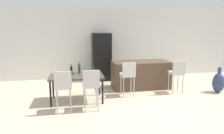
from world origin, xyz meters
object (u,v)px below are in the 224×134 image
bar_chair_left (128,74)px  potted_plant (170,70)px  dining_table (76,78)px  dining_chair_near (63,85)px  wine_bottle_near (79,69)px  floor_vase (218,82)px  refrigerator (101,57)px  wine_bottle_corner (71,70)px  wine_glass_left (93,73)px  kitchen_island (140,75)px  bar_chair_middle (177,72)px  dining_chair_far (91,84)px  wine_bottle_far (93,71)px

bar_chair_left → potted_plant: (2.44, 2.22, -0.40)m
dining_table → dining_chair_near: 0.87m
wine_bottle_near → floor_vase: size_ratio=0.40×
refrigerator → potted_plant: 3.00m
bar_chair_left → wine_bottle_corner: size_ratio=3.63×
wine_bottle_corner → potted_plant: (4.10, 2.20, -0.56)m
dining_table → refrigerator: (1.03, 2.34, 0.24)m
dining_chair_near → wine_bottle_corner: 0.97m
bar_chair_left → refrigerator: bearing=102.4°
bar_chair_left → wine_glass_left: bar_chair_left is taller
kitchen_island → wine_bottle_corner: size_ratio=6.60×
wine_glass_left → potted_plant: 4.46m
wine_bottle_near → refrigerator: size_ratio=0.18×
dining_table → wine_glass_left: 0.58m
floor_vase → refrigerator: bearing=145.3°
dining_chair_near → wine_bottle_near: (0.42, 1.05, 0.18)m
kitchen_island → bar_chair_middle: (0.92, -0.84, 0.24)m
dining_chair_far → refrigerator: refrigerator is taller
wine_bottle_near → bar_chair_left: bearing=-5.4°
dining_table → potted_plant: (3.96, 2.33, -0.38)m
kitchen_island → wine_glass_left: 2.21m
dining_chair_near → refrigerator: bearing=66.6°
bar_chair_middle → wine_glass_left: 2.71m
wine_bottle_corner → bar_chair_middle: bearing=-0.4°
refrigerator → bar_chair_middle: bearing=-47.1°
wine_glass_left → refrigerator: 2.75m
wine_glass_left → potted_plant: (3.53, 2.67, -0.56)m
kitchen_island → floor_vase: bearing=-23.5°
dining_table → bar_chair_middle: bearing=2.1°
wine_bottle_near → dining_chair_far: bearing=-77.0°
dining_chair_near → wine_bottle_corner: bearing=78.2°
dining_table → wine_bottle_corner: 0.26m
bar_chair_middle → potted_plant: 2.41m
kitchen_island → refrigerator: bearing=129.7°
dining_chair_near → wine_glass_left: dining_chair_near is taller
kitchen_island → dining_chair_far: size_ratio=1.82×
refrigerator → potted_plant: (2.93, -0.01, -0.62)m
potted_plant → floor_vase: bearing=-78.1°
dining_table → floor_vase: 4.48m
bar_chair_left → wine_bottle_corner: bar_chair_left is taller
bar_chair_middle → dining_chair_near: bearing=-165.1°
bar_chair_middle → wine_bottle_corner: (-3.23, 0.02, 0.16)m
bar_chair_middle → floor_vase: size_ratio=1.29×
wine_bottle_far → bar_chair_left: bearing=8.1°
dining_table → potted_plant: bearing=30.5°
wine_bottle_corner → dining_chair_near: bearing=-101.8°
bar_chair_left → wine_bottle_near: size_ratio=3.24×
kitchen_island → potted_plant: (1.78, 1.38, -0.16)m
kitchen_island → refrigerator: refrigerator is taller
bar_chair_left → bar_chair_middle: bearing=-0.0°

